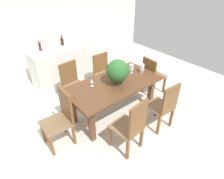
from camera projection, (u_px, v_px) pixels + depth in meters
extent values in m
plane|color=silver|center=(112.00, 111.00, 4.24)|extent=(7.04, 7.04, 0.00)
cube|color=silver|center=(50.00, 27.00, 5.19)|extent=(6.40, 0.10, 2.60)
cube|color=brown|center=(114.00, 84.00, 3.80)|extent=(1.90, 0.99, 0.03)
cube|color=brown|center=(92.00, 125.00, 3.37)|extent=(0.10, 0.10, 0.72)
cube|color=brown|center=(151.00, 92.00, 4.22)|extent=(0.10, 0.10, 0.72)
cube|color=brown|center=(73.00, 107.00, 3.79)|extent=(0.10, 0.10, 0.72)
cube|color=brown|center=(130.00, 81.00, 4.64)|extent=(0.10, 0.10, 0.72)
cube|color=brown|center=(74.00, 102.00, 4.16)|extent=(0.05, 0.05, 0.45)
cube|color=brown|center=(87.00, 95.00, 4.39)|extent=(0.05, 0.05, 0.45)
cube|color=brown|center=(64.00, 95.00, 4.37)|extent=(0.05, 0.05, 0.45)
cube|color=brown|center=(78.00, 89.00, 4.60)|extent=(0.05, 0.05, 0.45)
cube|color=olive|center=(75.00, 86.00, 4.25)|extent=(0.49, 0.47, 0.03)
cube|color=brown|center=(68.00, 73.00, 4.22)|extent=(0.42, 0.08, 0.50)
cube|color=brown|center=(156.00, 107.00, 4.00)|extent=(0.05, 0.05, 0.45)
cube|color=brown|center=(144.00, 114.00, 3.82)|extent=(0.05, 0.05, 0.45)
cube|color=brown|center=(171.00, 117.00, 3.74)|extent=(0.05, 0.05, 0.45)
cube|color=brown|center=(159.00, 125.00, 3.56)|extent=(0.05, 0.05, 0.45)
cube|color=olive|center=(159.00, 106.00, 3.65)|extent=(0.46, 0.49, 0.03)
cube|color=brown|center=(170.00, 100.00, 3.36)|extent=(0.40, 0.06, 0.54)
cube|color=brown|center=(164.00, 85.00, 4.75)|extent=(0.05, 0.05, 0.45)
cube|color=brown|center=(153.00, 79.00, 4.99)|extent=(0.05, 0.05, 0.45)
cube|color=brown|center=(153.00, 90.00, 4.55)|extent=(0.05, 0.05, 0.45)
cube|color=brown|center=(142.00, 84.00, 4.79)|extent=(0.05, 0.05, 0.45)
cube|color=olive|center=(154.00, 76.00, 4.64)|extent=(0.50, 0.47, 0.03)
cube|color=brown|center=(149.00, 69.00, 4.39)|extent=(0.06, 0.40, 0.48)
cube|color=brown|center=(124.00, 126.00, 3.55)|extent=(0.05, 0.05, 0.45)
cube|color=brown|center=(110.00, 136.00, 3.33)|extent=(0.05, 0.05, 0.45)
cube|color=brown|center=(141.00, 137.00, 3.31)|extent=(0.05, 0.05, 0.45)
cube|color=brown|center=(128.00, 149.00, 3.10)|extent=(0.05, 0.05, 0.45)
cube|color=olive|center=(126.00, 127.00, 3.19)|extent=(0.48, 0.51, 0.03)
cube|color=brown|center=(138.00, 119.00, 2.90)|extent=(0.40, 0.08, 0.59)
cube|color=brown|center=(103.00, 88.00, 4.63)|extent=(0.04, 0.04, 0.45)
cube|color=brown|center=(116.00, 82.00, 4.84)|extent=(0.04, 0.04, 0.45)
cube|color=brown|center=(95.00, 82.00, 4.84)|extent=(0.04, 0.04, 0.45)
cube|color=brown|center=(107.00, 77.00, 5.05)|extent=(0.04, 0.04, 0.45)
cube|color=olive|center=(105.00, 74.00, 4.71)|extent=(0.46, 0.41, 0.03)
cube|color=brown|center=(100.00, 63.00, 4.69)|extent=(0.43, 0.04, 0.46)
cube|color=brown|center=(43.00, 132.00, 3.42)|extent=(0.05, 0.05, 0.45)
cube|color=brown|center=(52.00, 146.00, 3.16)|extent=(0.05, 0.05, 0.45)
cube|color=brown|center=(64.00, 122.00, 3.63)|extent=(0.05, 0.05, 0.45)
cube|color=brown|center=(74.00, 135.00, 3.36)|extent=(0.05, 0.05, 0.45)
cube|color=olive|center=(56.00, 123.00, 3.26)|extent=(0.50, 0.49, 0.03)
cube|color=brown|center=(66.00, 105.00, 3.21)|extent=(0.06, 0.43, 0.57)
cylinder|color=#4C3828|center=(117.00, 81.00, 3.75)|extent=(0.18, 0.18, 0.11)
sphere|color=#2D662D|center=(118.00, 71.00, 3.63)|extent=(0.44, 0.44, 0.44)
sphere|color=silver|center=(124.00, 74.00, 3.60)|extent=(0.06, 0.06, 0.06)
sphere|color=silver|center=(110.00, 67.00, 3.62)|extent=(0.04, 0.04, 0.04)
sphere|color=silver|center=(122.00, 68.00, 3.76)|extent=(0.06, 0.06, 0.06)
cylinder|color=silver|center=(142.00, 72.00, 4.17)|extent=(0.07, 0.07, 0.01)
cylinder|color=silver|center=(142.00, 71.00, 4.16)|extent=(0.03, 0.03, 0.04)
cylinder|color=silver|center=(142.00, 67.00, 4.11)|extent=(0.10, 0.10, 0.14)
cylinder|color=silver|center=(131.00, 73.00, 4.14)|extent=(0.08, 0.08, 0.01)
cylinder|color=silver|center=(131.00, 71.00, 4.12)|extent=(0.02, 0.02, 0.05)
cylinder|color=silver|center=(131.00, 67.00, 4.07)|extent=(0.09, 0.09, 0.13)
cylinder|color=silver|center=(92.00, 86.00, 3.70)|extent=(0.06, 0.06, 0.00)
cylinder|color=silver|center=(92.00, 84.00, 3.68)|extent=(0.01, 0.01, 0.08)
cone|color=silver|center=(92.00, 81.00, 3.64)|extent=(0.06, 0.06, 0.07)
cube|color=silver|center=(65.00, 65.00, 5.06)|extent=(1.68, 0.65, 0.99)
cylinder|color=#511E28|center=(40.00, 47.00, 4.55)|extent=(0.06, 0.06, 0.19)
cylinder|color=#511E28|center=(39.00, 41.00, 4.48)|extent=(0.02, 0.02, 0.06)
cylinder|color=black|center=(62.00, 42.00, 4.86)|extent=(0.08, 0.08, 0.17)
cylinder|color=black|center=(61.00, 37.00, 4.79)|extent=(0.03, 0.03, 0.09)
cylinder|color=#B2BFB7|center=(44.00, 47.00, 4.48)|extent=(0.06, 0.06, 0.22)
cylinder|color=#B2BFB7|center=(43.00, 41.00, 4.40)|extent=(0.02, 0.02, 0.07)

